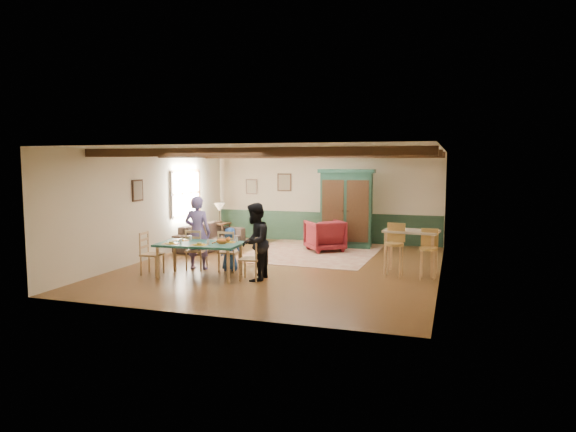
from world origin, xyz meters
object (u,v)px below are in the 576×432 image
(end_table, at_px, (220,233))
(table_lamp, at_px, (220,213))
(dining_chair_end_right, at_px, (250,258))
(bar_stool_right, at_px, (428,254))
(cat, at_px, (222,241))
(dining_chair_end_left, at_px, (152,253))
(counter_table, at_px, (411,252))
(dining_chair_far_left, at_px, (197,249))
(person_woman, at_px, (255,242))
(bar_stool_left, at_px, (394,250))
(person_man, at_px, (198,233))
(sofa, at_px, (211,236))
(dining_table, at_px, (200,260))
(dining_chair_far_right, at_px, (229,251))
(armchair, at_px, (325,236))
(armoire, at_px, (346,208))
(person_child, at_px, (230,249))

(end_table, bearing_deg, table_lamp, 0.00)
(end_table, bearing_deg, dining_chair_end_right, -57.05)
(bar_stool_right, bearing_deg, cat, -158.77)
(dining_chair_end_left, bearing_deg, counter_table, -75.24)
(dining_chair_end_left, bearing_deg, dining_chair_end_right, -90.00)
(dining_chair_far_left, distance_m, dining_chair_end_left, 1.01)
(end_table, height_order, counter_table, counter_table)
(cat, height_order, table_lamp, table_lamp)
(person_woman, height_order, bar_stool_right, person_woman)
(dining_chair_end_left, distance_m, bar_stool_left, 5.19)
(person_man, height_order, end_table, person_man)
(dining_chair_end_left, distance_m, sofa, 3.50)
(dining_table, relative_size, cat, 5.00)
(dining_chair_far_right, relative_size, dining_chair_end_right, 1.00)
(person_woman, distance_m, table_lamp, 4.96)
(dining_chair_far_left, height_order, dining_chair_end_left, same)
(dining_chair_far_right, bearing_deg, bar_stool_right, -176.56)
(end_table, bearing_deg, sofa, -82.81)
(dining_table, height_order, sofa, dining_table)
(person_man, distance_m, person_woman, 1.78)
(armchair, distance_m, counter_table, 3.30)
(dining_chair_far_right, xyz_separation_m, armchair, (1.39, 3.21, -0.03))
(dining_chair_far_right, relative_size, cat, 2.64)
(dining_chair_end_right, bearing_deg, table_lamp, -151.26)
(person_man, bearing_deg, armoire, -127.05)
(dining_chair_far_right, xyz_separation_m, bar_stool_right, (4.26, 0.57, 0.06))
(person_woman, height_order, counter_table, person_woman)
(dining_table, height_order, armoire, armoire)
(dining_chair_far_right, relative_size, bar_stool_left, 0.82)
(dining_table, height_order, bar_stool_right, bar_stool_right)
(sofa, xyz_separation_m, bar_stool_right, (6.05, -2.10, 0.18))
(dining_chair_end_left, xyz_separation_m, armoire, (3.26, 4.84, 0.65))
(dining_chair_end_right, height_order, person_man, person_man)
(person_woman, bearing_deg, armoire, 164.40)
(armchair, relative_size, sofa, 0.40)
(counter_table, bearing_deg, dining_table, -157.45)
(cat, xyz_separation_m, counter_table, (3.66, 1.80, -0.34))
(person_man, xyz_separation_m, sofa, (-1.02, 2.65, -0.49))
(dining_chair_far_right, bearing_deg, dining_chair_far_left, -0.00)
(person_woman, xyz_separation_m, armoire, (0.94, 4.67, 0.31))
(person_woman, height_order, person_child, person_woman)
(end_table, bearing_deg, bar_stool_right, -25.31)
(armchair, relative_size, bar_stool_right, 0.90)
(dining_chair_end_left, bearing_deg, person_man, -43.15)
(dining_chair_end_right, xyz_separation_m, sofa, (-2.57, 3.32, -0.12))
(dining_chair_far_right, relative_size, sofa, 0.39)
(dining_table, height_order, person_woman, person_woman)
(dining_chair_far_left, bearing_deg, person_man, -90.00)
(cat, distance_m, bar_stool_right, 4.28)
(counter_table, height_order, bar_stool_left, bar_stool_left)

